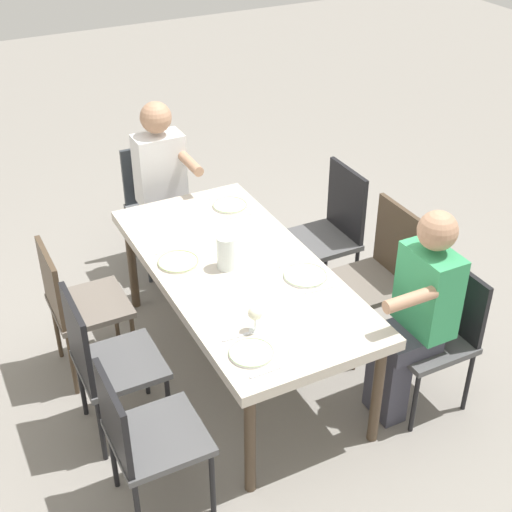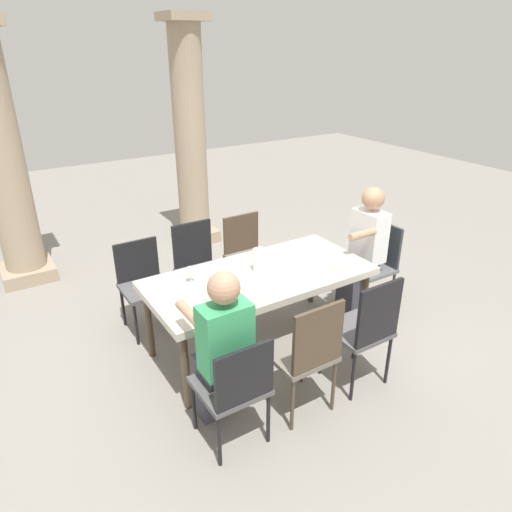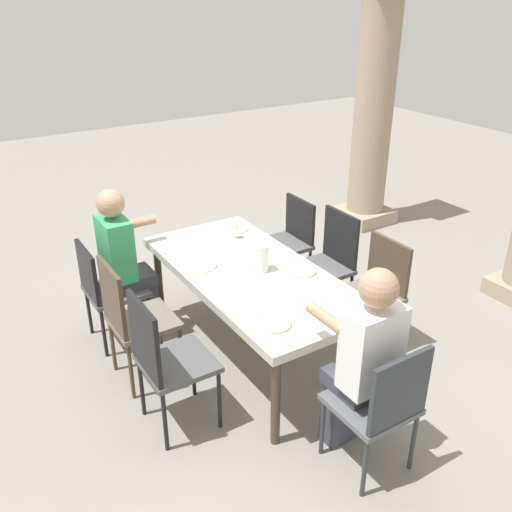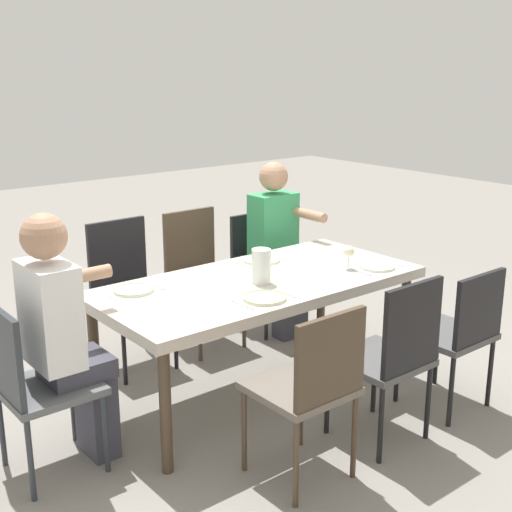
% 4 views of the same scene
% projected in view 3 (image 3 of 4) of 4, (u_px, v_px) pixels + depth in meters
% --- Properties ---
extents(ground_plane, '(16.00, 16.00, 0.00)m').
position_uv_depth(ground_plane, '(252.00, 352.00, 4.44)').
color(ground_plane, gray).
extents(dining_table, '(1.95, 0.92, 0.73)m').
position_uv_depth(dining_table, '(251.00, 278.00, 4.14)').
color(dining_table, beige).
rests_on(dining_table, ground).
extents(chair_west_north, '(0.44, 0.44, 0.86)m').
position_uv_depth(chair_west_north, '(289.00, 238.00, 5.21)').
color(chair_west_north, '#4F4F50').
rests_on(chair_west_north, ground).
extents(chair_west_south, '(0.44, 0.44, 0.86)m').
position_uv_depth(chair_west_south, '(106.00, 287.00, 4.37)').
color(chair_west_south, '#4F4F50').
rests_on(chair_west_south, ground).
extents(chair_mid_north, '(0.44, 0.44, 0.92)m').
position_uv_depth(chair_mid_north, '(329.00, 259.00, 4.76)').
color(chair_mid_north, '#4F4F50').
rests_on(chair_mid_north, ground).
extents(chair_mid_south, '(0.44, 0.44, 0.96)m').
position_uv_depth(chair_mid_south, '(131.00, 315.00, 3.90)').
color(chair_mid_south, '#6A6158').
rests_on(chair_mid_south, ground).
extents(chair_east_north, '(0.44, 0.44, 0.89)m').
position_uv_depth(chair_east_north, '(375.00, 287.00, 4.32)').
color(chair_east_north, '#6A6158').
rests_on(chair_east_north, ground).
extents(chair_east_south, '(0.44, 0.44, 0.97)m').
position_uv_depth(chair_east_south, '(164.00, 356.00, 3.47)').
color(chair_east_south, '#4F4F50').
rests_on(chair_east_south, ground).
extents(chair_head_east, '(0.44, 0.44, 0.90)m').
position_uv_depth(chair_head_east, '(382.00, 403.00, 3.15)').
color(chair_head_east, '#5B5E61').
rests_on(chair_head_east, ground).
extents(diner_woman_green, '(0.35, 0.50, 1.28)m').
position_uv_depth(diner_woman_green, '(125.00, 259.00, 4.38)').
color(diner_woman_green, '#3F3F4C').
rests_on(diner_woman_green, ground).
extents(diner_man_white, '(0.50, 0.35, 1.31)m').
position_uv_depth(diner_man_white, '(362.00, 358.00, 3.20)').
color(diner_man_white, '#3F3F4C').
rests_on(diner_man_white, ground).
extents(stone_column_near, '(0.57, 0.57, 2.79)m').
position_uv_depth(stone_column_near, '(374.00, 108.00, 6.29)').
color(stone_column_near, tan).
rests_on(stone_column_near, ground).
extents(plate_0, '(0.22, 0.22, 0.02)m').
position_uv_depth(plate_0, '(235.00, 229.00, 4.79)').
color(plate_0, white).
rests_on(plate_0, dining_table).
extents(wine_glass_0, '(0.07, 0.07, 0.15)m').
position_uv_depth(wine_glass_0, '(234.00, 227.00, 4.58)').
color(wine_glass_0, white).
rests_on(wine_glass_0, dining_table).
extents(fork_0, '(0.02, 0.17, 0.01)m').
position_uv_depth(fork_0, '(227.00, 224.00, 4.91)').
color(fork_0, silver).
rests_on(fork_0, dining_table).
extents(spoon_0, '(0.02, 0.17, 0.01)m').
position_uv_depth(spoon_0, '(244.00, 235.00, 4.68)').
color(spoon_0, silver).
rests_on(spoon_0, dining_table).
extents(plate_1, '(0.25, 0.25, 0.02)m').
position_uv_depth(plate_1, '(200.00, 266.00, 4.17)').
color(plate_1, white).
rests_on(plate_1, dining_table).
extents(fork_1, '(0.03, 0.17, 0.01)m').
position_uv_depth(fork_1, '(191.00, 259.00, 4.28)').
color(fork_1, silver).
rests_on(fork_1, dining_table).
extents(spoon_1, '(0.03, 0.17, 0.01)m').
position_uv_depth(spoon_1, '(209.00, 274.00, 4.06)').
color(spoon_1, silver).
rests_on(spoon_1, dining_table).
extents(plate_2, '(0.24, 0.24, 0.02)m').
position_uv_depth(plate_2, '(300.00, 270.00, 4.10)').
color(plate_2, silver).
rests_on(plate_2, dining_table).
extents(fork_2, '(0.02, 0.17, 0.01)m').
position_uv_depth(fork_2, '(288.00, 263.00, 4.22)').
color(fork_2, silver).
rests_on(fork_2, dining_table).
extents(spoon_2, '(0.02, 0.17, 0.01)m').
position_uv_depth(spoon_2, '(313.00, 279.00, 3.99)').
color(spoon_2, silver).
rests_on(spoon_2, dining_table).
extents(plate_3, '(0.23, 0.23, 0.02)m').
position_uv_depth(plate_3, '(273.00, 324.00, 3.46)').
color(plate_3, white).
rests_on(plate_3, dining_table).
extents(fork_3, '(0.03, 0.17, 0.01)m').
position_uv_depth(fork_3, '(260.00, 313.00, 3.58)').
color(fork_3, silver).
rests_on(fork_3, dining_table).
extents(spoon_3, '(0.02, 0.17, 0.01)m').
position_uv_depth(spoon_3, '(287.00, 336.00, 3.35)').
color(spoon_3, silver).
rests_on(spoon_3, dining_table).
extents(water_pitcher, '(0.11, 0.11, 0.20)m').
position_uv_depth(water_pitcher, '(261.00, 259.00, 4.08)').
color(water_pitcher, white).
rests_on(water_pitcher, dining_table).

